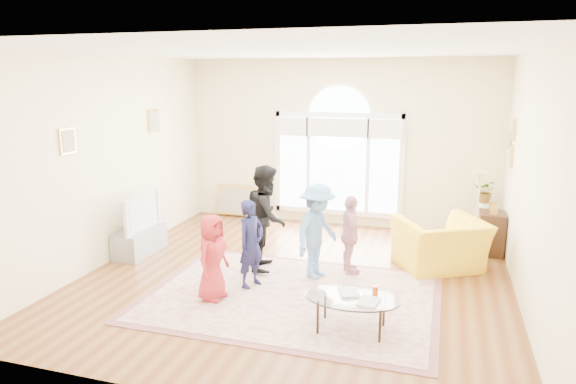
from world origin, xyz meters
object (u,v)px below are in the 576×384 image
(television, at_px, (138,211))
(tv_console, at_px, (140,241))
(armchair, at_px, (440,244))
(area_rug, at_px, (292,296))
(coffee_table, at_px, (352,299))

(television, bearing_deg, tv_console, 180.00)
(tv_console, bearing_deg, armchair, 8.71)
(area_rug, bearing_deg, tv_console, 162.28)
(television, xyz_separation_m, armchair, (4.73, 0.73, -0.33))
(television, distance_m, coffee_table, 4.15)
(area_rug, xyz_separation_m, television, (-2.89, 0.93, 0.71))
(tv_console, distance_m, coffee_table, 4.15)
(area_rug, relative_size, coffee_table, 3.27)
(television, distance_m, armchair, 4.80)
(television, bearing_deg, area_rug, -17.77)
(area_rug, distance_m, armchair, 2.51)
(tv_console, distance_m, television, 0.51)
(television, height_order, coffee_table, television)
(area_rug, bearing_deg, coffee_table, -36.84)
(tv_console, relative_size, coffee_table, 0.91)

